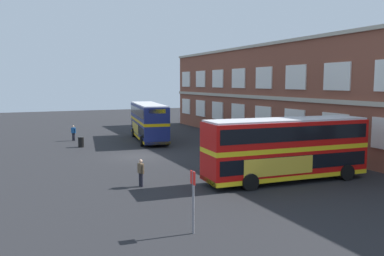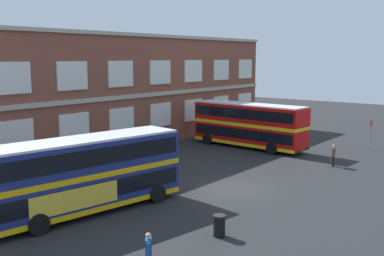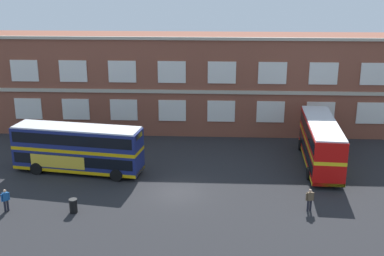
% 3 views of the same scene
% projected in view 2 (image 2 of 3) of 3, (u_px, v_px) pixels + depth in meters
% --- Properties ---
extents(ground_plane, '(120.00, 120.00, 0.00)m').
position_uv_depth(ground_plane, '(209.00, 183.00, 30.64)').
color(ground_plane, '#232326').
extents(brick_terminal_building, '(50.68, 8.19, 10.39)m').
position_uv_depth(brick_terminal_building, '(68.00, 94.00, 40.33)').
color(brick_terminal_building, brown).
rests_on(brick_terminal_building, ground).
extents(double_decker_near, '(11.26, 4.22, 4.07)m').
position_uv_depth(double_decker_near, '(86.00, 174.00, 24.57)').
color(double_decker_near, navy).
rests_on(double_decker_near, ground).
extents(double_decker_middle, '(3.38, 11.14, 4.07)m').
position_uv_depth(double_decker_middle, '(249.00, 124.00, 42.45)').
color(double_decker_middle, red).
rests_on(double_decker_middle, ground).
extents(waiting_passenger, '(0.53, 0.51, 1.70)m').
position_uv_depth(waiting_passenger, '(149.00, 252.00, 17.63)').
color(waiting_passenger, black).
rests_on(waiting_passenger, ground).
extents(second_passenger, '(0.64, 0.33, 1.70)m').
position_uv_depth(second_passenger, '(333.00, 154.00, 35.22)').
color(second_passenger, black).
rests_on(second_passenger, ground).
extents(bus_stand_flag, '(0.44, 0.10, 2.70)m').
position_uv_depth(bus_stand_flag, '(371.00, 132.00, 41.43)').
color(bus_stand_flag, slate).
rests_on(bus_stand_flag, ground).
extents(station_litter_bin, '(0.60, 0.60, 1.03)m').
position_uv_depth(station_litter_bin, '(219.00, 226.00, 21.51)').
color(station_litter_bin, black).
rests_on(station_litter_bin, ground).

